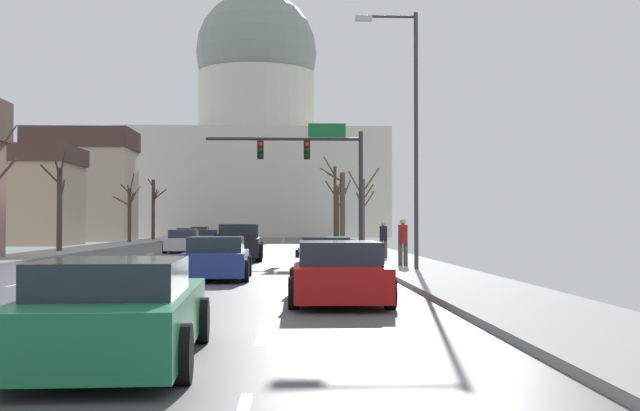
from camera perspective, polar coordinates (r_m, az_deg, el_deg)
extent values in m
cube|color=#4F4F54|center=(26.04, -10.99, -5.00)|extent=(14.00, 180.00, 0.06)
cube|color=yellow|center=(26.06, -11.25, -4.92)|extent=(0.10, 176.40, 0.00)
cube|color=yellow|center=(26.02, -10.72, -4.93)|extent=(0.10, 176.40, 0.00)
cube|color=silver|center=(12.11, -4.25, -9.23)|extent=(0.12, 2.20, 0.00)
cube|color=silver|center=(17.28, -3.67, -6.83)|extent=(0.12, 2.20, 0.00)
cube|color=silver|center=(22.46, -3.36, -5.54)|extent=(0.12, 2.20, 0.00)
cube|color=silver|center=(27.64, -3.17, -4.73)|extent=(0.12, 2.20, 0.00)
cube|color=silver|center=(32.84, -3.04, -4.18)|extent=(0.12, 2.20, 0.00)
cube|color=silver|center=(38.03, -2.95, -3.78)|extent=(0.12, 2.20, 0.00)
cube|color=silver|center=(43.22, -2.87, -3.47)|extent=(0.12, 2.20, 0.00)
cube|color=silver|center=(48.42, -2.82, -3.23)|extent=(0.12, 2.20, 0.00)
cube|color=silver|center=(53.62, -2.77, -3.04)|extent=(0.12, 2.20, 0.00)
cube|color=silver|center=(58.81, -2.73, -2.88)|extent=(0.12, 2.20, 0.00)
cube|color=silver|center=(64.01, -2.70, -2.75)|extent=(0.12, 2.20, 0.00)
cube|color=silver|center=(69.21, -2.68, -2.63)|extent=(0.12, 2.20, 0.00)
cube|color=silver|center=(74.41, -2.65, -2.54)|extent=(0.12, 2.20, 0.00)
cube|color=silver|center=(79.61, -2.63, -2.45)|extent=(0.12, 2.20, 0.00)
cube|color=silver|center=(84.81, -2.62, -2.38)|extent=(0.12, 2.20, 0.00)
cube|color=silver|center=(90.01, -2.60, -2.31)|extent=(0.12, 2.20, 0.00)
cube|color=silver|center=(23.64, -20.66, -5.24)|extent=(0.12, 2.20, 0.00)
cube|color=silver|center=(28.61, -17.38, -4.56)|extent=(0.12, 2.20, 0.00)
cube|color=silver|center=(33.66, -15.08, -4.06)|extent=(0.12, 2.20, 0.00)
cube|color=silver|center=(38.74, -13.38, -3.70)|extent=(0.12, 2.20, 0.00)
cube|color=silver|center=(43.85, -12.08, -3.41)|extent=(0.12, 2.20, 0.00)
cube|color=silver|center=(48.98, -11.05, -3.19)|extent=(0.12, 2.20, 0.00)
cube|color=silver|center=(54.12, -10.21, -3.00)|extent=(0.12, 2.20, 0.00)
cube|color=silver|center=(59.28, -9.52, -2.85)|extent=(0.12, 2.20, 0.00)
cube|color=silver|center=(64.44, -8.95, -2.72)|extent=(0.12, 2.20, 0.00)
cube|color=silver|center=(69.60, -8.45, -2.61)|extent=(0.12, 2.20, 0.00)
cube|color=silver|center=(74.78, -8.03, -2.52)|extent=(0.12, 2.20, 0.00)
cube|color=silver|center=(79.95, -7.66, -2.44)|extent=(0.12, 2.20, 0.00)
cube|color=silver|center=(85.13, -7.34, -2.36)|extent=(0.12, 2.20, 0.00)
cube|color=silver|center=(90.31, -7.05, -2.30)|extent=(0.12, 2.20, 0.00)
cube|color=gray|center=(26.15, 7.83, -4.77)|extent=(3.00, 180.00, 0.14)
cylinder|color=#28282D|center=(40.19, 2.94, 0.95)|extent=(0.22, 0.22, 6.16)
cylinder|color=#28282D|center=(40.21, -2.62, 4.78)|extent=(7.80, 0.16, 0.16)
cube|color=black|center=(40.17, -0.95, 3.99)|extent=(0.32, 0.28, 0.92)
sphere|color=red|center=(40.03, -0.94, 4.41)|extent=(0.22, 0.22, 0.22)
sphere|color=#332B05|center=(40.01, -0.94, 4.01)|extent=(0.22, 0.22, 0.22)
sphere|color=black|center=(39.98, -0.94, 3.61)|extent=(0.22, 0.22, 0.22)
cube|color=black|center=(40.18, -4.29, 3.99)|extent=(0.32, 0.28, 0.92)
sphere|color=red|center=(40.05, -4.30, 4.41)|extent=(0.22, 0.22, 0.22)
sphere|color=#332B05|center=(40.02, -4.30, 4.01)|extent=(0.22, 0.22, 0.22)
sphere|color=black|center=(39.99, -4.30, 3.61)|extent=(0.22, 0.22, 0.22)
cube|color=#146033|center=(40.33, 0.50, 5.41)|extent=(1.90, 0.06, 0.70)
cylinder|color=#333338|center=(26.88, 6.90, 4.66)|extent=(0.14, 0.14, 8.61)
cylinder|color=#333338|center=(27.50, 5.02, 13.33)|extent=(1.76, 0.09, 0.09)
cube|color=#B2B2AD|center=(27.38, 3.14, 13.24)|extent=(0.56, 0.24, 0.16)
cube|color=beige|center=(99.42, -4.59, 1.44)|extent=(31.44, 19.60, 12.64)
cylinder|color=beige|center=(100.41, -4.58, 7.25)|extent=(14.53, 14.53, 7.71)
sphere|color=gray|center=(101.57, -4.57, 10.87)|extent=(15.07, 15.07, 15.07)
cube|color=black|center=(36.08, -5.87, -2.94)|extent=(2.01, 5.66, 0.78)
cube|color=#1E2833|center=(36.86, -5.82, -1.82)|extent=(1.79, 1.94, 0.62)
cube|color=black|center=(33.32, -6.07, -2.22)|extent=(1.76, 0.13, 0.22)
cylinder|color=black|center=(37.83, -7.21, -3.18)|extent=(0.30, 0.81, 0.80)
cylinder|color=black|center=(37.75, -4.31, -3.19)|extent=(0.30, 0.81, 0.80)
cylinder|color=black|center=(34.46, -7.58, -3.37)|extent=(0.30, 0.81, 0.80)
cylinder|color=black|center=(34.38, -4.40, -3.38)|extent=(0.30, 0.81, 0.80)
cube|color=#1E7247|center=(29.66, 0.32, -3.64)|extent=(1.93, 4.53, 0.57)
cube|color=#232D38|center=(29.31, 0.35, -2.69)|extent=(1.69, 2.27, 0.43)
cylinder|color=black|center=(31.02, -1.57, -3.76)|extent=(0.22, 0.64, 0.64)
cylinder|color=black|center=(31.12, 1.93, -3.76)|extent=(0.22, 0.64, 0.64)
cylinder|color=black|center=(28.23, -1.45, -4.01)|extent=(0.22, 0.64, 0.64)
cylinder|color=black|center=(28.34, 2.39, -4.00)|extent=(0.22, 0.64, 0.64)
cube|color=navy|center=(24.00, -7.40, -4.08)|extent=(1.84, 4.32, 0.67)
cube|color=#232D38|center=(23.68, -7.44, -2.77)|extent=(1.59, 2.15, 0.44)
cylinder|color=black|center=(25.41, -9.18, -4.31)|extent=(0.23, 0.64, 0.64)
cylinder|color=black|center=(25.29, -5.18, -4.33)|extent=(0.23, 0.64, 0.64)
cylinder|color=black|center=(22.77, -9.86, -4.66)|extent=(0.23, 0.64, 0.64)
cylinder|color=black|center=(22.64, -5.40, -4.70)|extent=(0.23, 0.64, 0.64)
cube|color=#B71414|center=(16.99, 1.31, -5.26)|extent=(1.93, 4.69, 0.67)
cube|color=#232D38|center=(16.57, 1.38, -3.39)|extent=(1.68, 2.23, 0.46)
cylinder|color=black|center=(18.43, -1.85, -5.49)|extent=(0.23, 0.64, 0.64)
cylinder|color=black|center=(18.52, 3.99, -5.47)|extent=(0.23, 0.64, 0.64)
cylinder|color=black|center=(15.54, -1.89, -6.28)|extent=(0.23, 0.64, 0.64)
cylinder|color=black|center=(15.65, 5.04, -6.25)|extent=(0.23, 0.64, 0.64)
cube|color=#1E7247|center=(10.04, -14.30, -7.97)|extent=(1.97, 4.69, 0.69)
cube|color=#232D38|center=(9.63, -14.65, -4.98)|extent=(1.66, 2.16, 0.41)
cylinder|color=black|center=(11.63, -17.49, -7.93)|extent=(0.24, 0.65, 0.64)
cylinder|color=black|center=(11.37, -8.55, -8.13)|extent=(0.24, 0.65, 0.64)
cylinder|color=black|center=(8.89, -21.71, -10.00)|extent=(0.24, 0.65, 0.64)
cylinder|color=black|center=(8.54, -9.93, -10.43)|extent=(0.24, 0.65, 0.64)
cube|color=silver|center=(45.68, -9.77, -2.72)|extent=(1.86, 4.37, 0.66)
cube|color=#232D38|center=(45.78, -9.75, -2.02)|extent=(1.59, 1.92, 0.46)
cylinder|color=black|center=(44.27, -8.82, -2.99)|extent=(0.24, 0.65, 0.64)
cylinder|color=black|center=(44.45, -11.07, -2.98)|extent=(0.24, 0.65, 0.64)
cylinder|color=black|center=(46.94, -8.54, -2.89)|extent=(0.24, 0.65, 0.64)
cylinder|color=black|center=(47.12, -10.66, -2.88)|extent=(0.24, 0.65, 0.64)
cube|color=navy|center=(58.91, -8.14, -2.42)|extent=(1.96, 4.63, 0.60)
cube|color=#232D38|center=(59.19, -8.12, -1.93)|extent=(1.67, 2.11, 0.40)
cylinder|color=black|center=(57.43, -7.33, -2.59)|extent=(0.24, 0.65, 0.64)
cylinder|color=black|center=(57.57, -9.15, -2.58)|extent=(0.24, 0.65, 0.64)
cylinder|color=black|center=(60.27, -7.17, -2.53)|extent=(0.24, 0.65, 0.64)
cylinder|color=black|center=(60.40, -8.91, -2.52)|extent=(0.24, 0.65, 0.64)
cube|color=silver|center=(71.30, -9.57, -2.21)|extent=(1.92, 4.67, 0.59)
cube|color=#232D38|center=(71.71, -9.51, -1.79)|extent=(1.62, 2.08, 0.45)
cylinder|color=black|center=(69.75, -9.05, -2.35)|extent=(0.24, 0.65, 0.64)
cylinder|color=black|center=(70.04, -10.47, -2.34)|extent=(0.24, 0.65, 0.64)
cylinder|color=black|center=(72.58, -8.70, -2.30)|extent=(0.24, 0.65, 0.64)
cylinder|color=black|center=(72.86, -10.07, -2.30)|extent=(0.24, 0.65, 0.64)
cube|color=#6B6056|center=(83.51, -8.61, -2.04)|extent=(1.88, 4.64, 0.67)
cube|color=#232D38|center=(83.88, -8.58, -1.66)|extent=(1.62, 2.11, 0.43)
cylinder|color=black|center=(81.99, -8.11, -2.18)|extent=(0.23, 0.64, 0.64)
cylinder|color=black|center=(82.22, -9.36, -2.18)|extent=(0.23, 0.64, 0.64)
cylinder|color=black|center=(84.83, -7.89, -2.15)|extent=(0.23, 0.64, 0.64)
cylinder|color=black|center=(85.05, -9.10, -2.14)|extent=(0.23, 0.64, 0.64)
cube|color=#B2A38E|center=(76.45, -16.70, 0.69)|extent=(9.16, 6.61, 8.39)
cube|color=#47332D|center=(76.79, -16.68, 4.52)|extent=(9.52, 6.87, 1.86)
cylinder|color=#4C3D2D|center=(59.19, 1.62, -0.18)|extent=(0.40, 0.40, 5.28)
cylinder|color=#4C3D2D|center=(59.11, 0.80, 2.23)|extent=(1.76, 0.36, 1.08)
cylinder|color=#4C3D2D|center=(59.51, 1.30, 1.27)|extent=(0.74, 0.70, 0.69)
cylinder|color=#4C3D2D|center=(59.67, 1.90, 1.11)|extent=(0.79, 0.97, 1.55)
cylinder|color=#4C3D2D|center=(59.21, 1.30, 1.07)|extent=(0.72, 0.08, 0.97)
cylinder|color=#4C3D2D|center=(59.19, 1.06, 2.01)|extent=(1.21, 0.18, 0.69)
cylinder|color=#423328|center=(46.01, -18.17, -0.26)|extent=(0.30, 0.30, 4.56)
cylinder|color=#423328|center=(46.41, -18.01, 0.93)|extent=(0.14, 0.89, 1.37)
cylinder|color=#423328|center=(45.70, -18.77, 2.11)|extent=(0.86, 1.10, 1.06)
cylinder|color=#423328|center=(45.49, -17.98, 2.79)|extent=(0.71, 1.22, 1.42)
cylinder|color=#423328|center=(45.41, -18.30, 2.55)|extent=(0.26, 1.46, 1.00)
cylinder|color=#423328|center=(72.02, 1.26, -0.66)|extent=(0.32, 0.32, 4.55)
cylinder|color=#423328|center=(72.49, 0.92, 1.04)|extent=(0.87, 0.97, 0.94)
cylinder|color=#423328|center=(72.64, 1.43, 0.12)|extent=(0.63, 1.27, 0.94)
cylinder|color=#423328|center=(72.31, 1.57, 0.96)|extent=(0.92, 0.54, 0.77)
cylinder|color=#423328|center=(71.61, 1.19, 0.42)|extent=(0.32, 0.93, 0.81)
cylinder|color=#423328|center=(74.85, -11.86, -0.29)|extent=(0.32, 0.32, 5.50)
cylinder|color=#423328|center=(74.82, -11.42, 0.78)|extent=(1.24, 0.16, 1.01)
cylinder|color=#423328|center=(74.57, -12.05, 1.59)|extent=(0.47, 0.89, 0.80)
cylinder|color=#423328|center=(74.58, -11.73, 0.71)|extent=(0.58, 0.69, 1.17)
cylinder|color=#423328|center=(74.61, -11.54, 0.66)|extent=(0.99, 0.48, 0.90)
cylinder|color=#423328|center=(75.38, -11.68, 0.65)|extent=(0.41, 1.15, 1.09)
cylinder|color=brown|center=(52.56, 3.09, -0.50)|extent=(0.28, 0.28, 4.45)
cylinder|color=brown|center=(52.22, 2.94, 2.29)|extent=(0.42, 0.91, 1.42)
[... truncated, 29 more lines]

